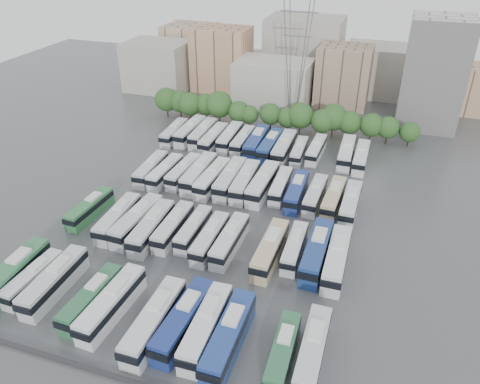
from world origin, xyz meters
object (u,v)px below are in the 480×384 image
(bus_r0_s8, at_px, (184,320))
(bus_r3_s1, at_px, (190,131))
(bus_r0_s2, at_px, (54,281))
(bus_r1_s5, at_px, (173,226))
(bus_r1_s13, at_px, (337,259))
(bus_r2_s3, at_px, (184,171))
(electricity_pylon, at_px, (297,47))
(bus_r1_s2, at_px, (118,218))
(bus_r3_s12, at_px, (346,152))
(bus_r3_s2, at_px, (203,133))
(bus_r2_s7, at_px, (245,181))
(bus_r3_s6, at_px, (257,142))
(bus_r0_s0, at_px, (14,273))
(bus_r3_s5, at_px, (243,140))
(bus_r2_s12, at_px, (334,198))
(bus_r3_s13, at_px, (361,157))
(bus_r0_s9, at_px, (206,326))
(bus_r0_s7, at_px, (154,321))
(bus_r1_s6, at_px, (194,229))
(bus_r3_s8, at_px, (284,147))
(bus_r0_s10, at_px, (229,336))
(bus_r1_s8, at_px, (230,240))
(bus_r1_s10, at_px, (270,249))
(bus_r3_s0, at_px, (174,132))
(bus_r1_s0, at_px, (90,208))
(bus_r2_s13, at_px, (350,203))
(bus_r3_s10, at_px, (316,149))
(bus_r2_s1, at_px, (151,169))
(bus_r3_s9, at_px, (299,151))
(bus_r0_s12, at_px, (283,352))
(bus_r2_s8, at_px, (263,183))
(bus_r1_s11, at_px, (295,247))
(bus_r1_s7, at_px, (210,238))
(bus_r1_s12, at_px, (317,251))
(bus_r0_s13, at_px, (313,351))
(bus_r0_s1, at_px, (33,278))
(bus_r0_s5, at_px, (112,303))
(bus_r2_s2, at_px, (165,172))
(bus_r1_s3, at_px, (137,220))
(bus_r2_s11, at_px, (315,195))
(bus_r0_s4, at_px, (92,298))
(apartment_tower, at_px, (434,73))

(bus_r0_s8, xyz_separation_m, bus_r3_s1, (-23.29, 54.97, -0.01))
(bus_r0_s2, bearing_deg, bus_r1_s5, 59.63)
(bus_r1_s13, relative_size, bus_r2_s3, 1.12)
(bus_r2_s3, bearing_deg, electricity_pylon, 72.50)
(bus_r1_s2, distance_m, bus_r3_s12, 49.92)
(bus_r1_s5, height_order, bus_r3_s2, bus_r3_s2)
(bus_r2_s7, relative_size, bus_r3_s6, 0.96)
(bus_r0_s0, height_order, bus_r3_s5, bus_r0_s0)
(bus_r2_s12, bearing_deg, bus_r3_s2, 152.46)
(bus_r3_s6, xyz_separation_m, bus_r3_s13, (22.86, 0.35, -0.21))
(bus_r0_s9, bearing_deg, bus_r0_s7, -170.69)
(bus_r1_s6, height_order, bus_r3_s8, bus_r3_s8)
(bus_r0_s10, xyz_separation_m, bus_r1_s8, (-6.47, 18.45, -0.20))
(bus_r3_s5, height_order, bus_r3_s8, bus_r3_s8)
(bus_r3_s2, distance_m, bus_r3_s12, 32.96)
(bus_r2_s3, bearing_deg, bus_r1_s10, -37.41)
(bus_r3_s0, distance_m, bus_r3_s6, 20.05)
(bus_r1_s0, height_order, bus_r3_s2, bus_r3_s2)
(bus_r0_s9, height_order, bus_r3_s1, bus_r3_s1)
(bus_r0_s7, distance_m, bus_r0_s10, 9.67)
(bus_r2_s13, relative_size, bus_r3_s10, 1.07)
(bus_r2_s1, distance_m, bus_r3_s9, 31.77)
(bus_r0_s12, distance_m, bus_r2_s13, 35.53)
(bus_r1_s13, xyz_separation_m, bus_r2_s12, (-3.13, 17.41, -0.19))
(bus_r3_s13, bearing_deg, bus_r2_s3, -151.80)
(bus_r0_s0, bearing_deg, bus_r2_s8, 51.84)
(bus_r1_s11, bearing_deg, bus_r1_s7, -172.61)
(bus_r1_s11, distance_m, bus_r1_s12, 3.51)
(bus_r0_s10, height_order, bus_r1_s8, bus_r0_s10)
(bus_r1_s2, distance_m, bus_r1_s7, 16.69)
(bus_r3_s5, bearing_deg, bus_r3_s6, -8.39)
(bus_r2_s13, bearing_deg, bus_r0_s13, -89.57)
(bus_r0_s7, xyz_separation_m, bus_r2_s3, (-13.20, 37.73, -0.25))
(bus_r0_s1, distance_m, bus_r0_s5, 13.40)
(bus_r0_s2, xyz_separation_m, bus_r1_s12, (33.25, 17.99, 0.13))
(bus_r1_s12, bearing_deg, bus_r2_s2, 154.27)
(bus_r1_s11, bearing_deg, bus_r1_s2, -177.97)
(bus_r1_s10, xyz_separation_m, bus_r2_s13, (9.90, 17.29, -0.08))
(bus_r1_s11, bearing_deg, bus_r3_s5, 118.24)
(bus_r0_s8, height_order, bus_r1_s3, bus_r0_s8)
(bus_r2_s3, bearing_deg, bus_r1_s7, -53.09)
(bus_r0_s1, bearing_deg, bus_r3_s2, 88.51)
(bus_r1_s2, bearing_deg, bus_r2_s11, 29.07)
(bus_r0_s4, height_order, bus_r1_s0, bus_r0_s4)
(apartment_tower, height_order, bus_r2_s3, apartment_tower)
(bus_r2_s8, height_order, bus_r3_s10, bus_r2_s8)
(bus_r1_s2, height_order, bus_r3_s6, bus_r3_s6)
(bus_r1_s10, xyz_separation_m, bus_r2_s7, (-10.10, 18.73, 0.03))
(bus_r0_s0, height_order, bus_r1_s5, bus_r0_s0)
(apartment_tower, distance_m, bus_r3_s10, 36.96)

